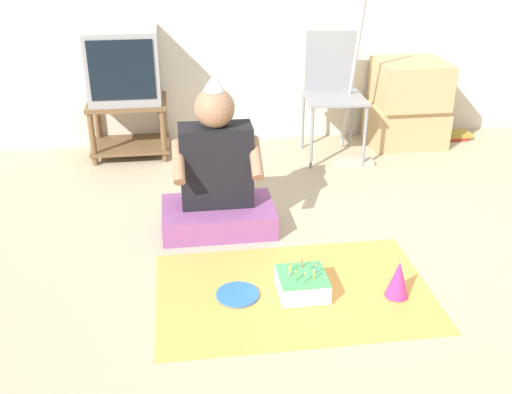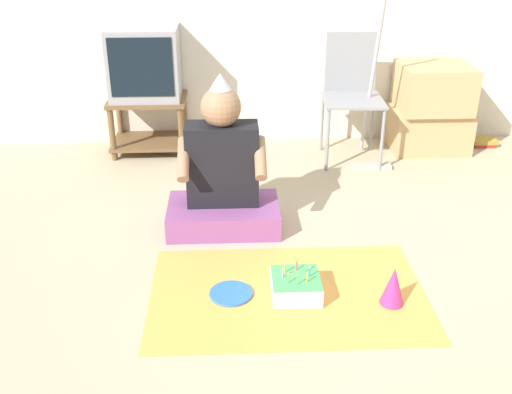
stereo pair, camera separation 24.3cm
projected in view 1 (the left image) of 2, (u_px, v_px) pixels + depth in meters
name	position (u px, v px, depth m)	size (l,w,h in m)	color
ground_plane	(369.00, 279.00, 2.98)	(16.00, 16.00, 0.00)	tan
tv_stand	(129.00, 123.00, 4.38)	(0.56, 0.41, 0.42)	brown
tv	(124.00, 66.00, 4.20)	(0.50, 0.40, 0.50)	#99999E
folding_chair	(332.00, 86.00, 4.30)	(0.44, 0.45, 0.88)	gray
cardboard_box_stack	(408.00, 103.00, 4.55)	(0.57, 0.47, 0.65)	tan
dust_mop	(354.00, 111.00, 4.24)	(0.28, 0.40, 1.25)	#B2ADA3
book_pile	(457.00, 135.00, 4.78)	(0.19, 0.14, 0.06)	#B72D28
person_seated	(217.00, 179.00, 3.35)	(0.63, 0.40, 0.89)	#8C4C8C
party_cloth	(294.00, 291.00, 2.87)	(1.31, 0.84, 0.01)	#EFA84C
birthday_cake	(302.00, 284.00, 2.84)	(0.23, 0.23, 0.16)	white
party_hat_blue	(398.00, 279.00, 2.80)	(0.11, 0.11, 0.19)	#CC338C
paper_plate	(238.00, 294.00, 2.84)	(0.21, 0.21, 0.01)	blue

